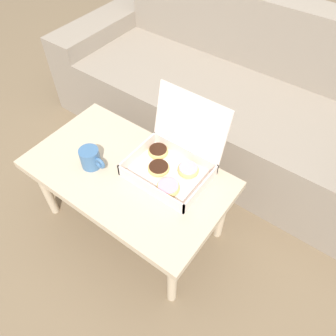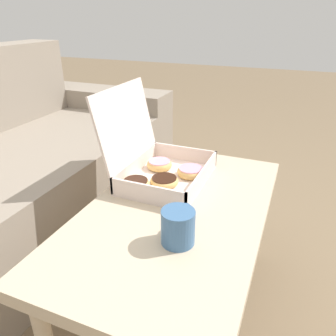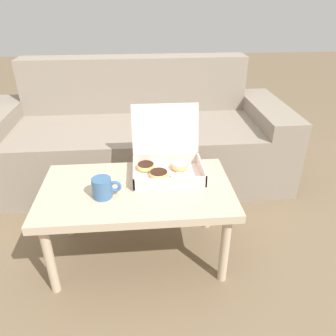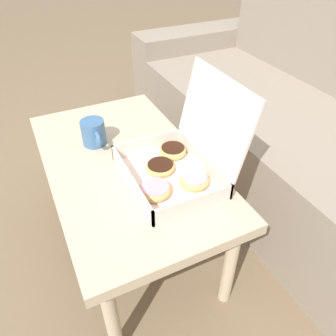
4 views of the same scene
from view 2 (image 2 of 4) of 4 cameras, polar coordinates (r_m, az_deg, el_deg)
name	(u,v)px [view 2 (image 2 of 4)]	position (r m, az deg, el deg)	size (l,w,h in m)	color
ground_plane	(153,299)	(1.35, -2.60, -21.88)	(12.00, 12.00, 0.00)	#756047
coffee_table	(176,221)	(1.07, 1.41, -9.13)	(0.94, 0.54, 0.43)	#C6B293
pastry_box	(158,165)	(1.19, -1.81, 0.61)	(0.36, 0.33, 0.33)	silver
coffee_mug	(179,226)	(0.88, 1.85, -10.06)	(0.14, 0.09, 0.10)	#3D6693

